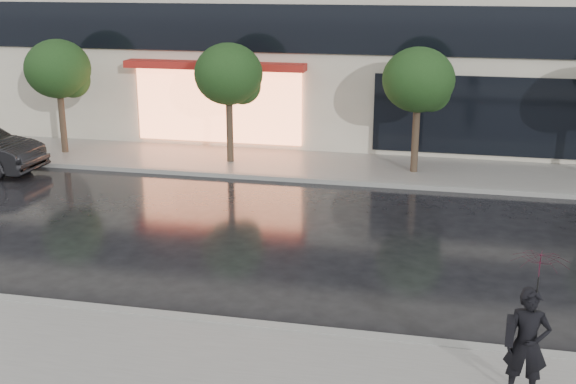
# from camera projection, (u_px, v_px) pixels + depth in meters

# --- Properties ---
(ground) EXTENTS (120.00, 120.00, 0.00)m
(ground) POSITION_uv_depth(u_px,v_px,m) (230.00, 302.00, 13.98)
(ground) COLOR black
(ground) RESTS_ON ground
(sidewalk_far) EXTENTS (60.00, 3.50, 0.12)m
(sidewalk_far) POSITION_uv_depth(u_px,v_px,m) (321.00, 166.00, 23.54)
(sidewalk_far) COLOR slate
(sidewalk_far) RESTS_ON ground
(curb_near) EXTENTS (60.00, 0.25, 0.14)m
(curb_near) POSITION_uv_depth(u_px,v_px,m) (214.00, 322.00, 13.02)
(curb_near) COLOR gray
(curb_near) RESTS_ON ground
(curb_far) EXTENTS (60.00, 0.25, 0.14)m
(curb_far) POSITION_uv_depth(u_px,v_px,m) (311.00, 180.00, 21.90)
(curb_far) COLOR gray
(curb_far) RESTS_ON ground
(tree_far_west) EXTENTS (2.20, 2.20, 3.99)m
(tree_far_west) POSITION_uv_depth(u_px,v_px,m) (60.00, 71.00, 24.32)
(tree_far_west) COLOR #33261C
(tree_far_west) RESTS_ON ground
(tree_mid_west) EXTENTS (2.20, 2.20, 3.99)m
(tree_mid_west) POSITION_uv_depth(u_px,v_px,m) (231.00, 76.00, 23.09)
(tree_mid_west) COLOR #33261C
(tree_mid_west) RESTS_ON ground
(tree_mid_east) EXTENTS (2.20, 2.20, 3.99)m
(tree_mid_east) POSITION_uv_depth(u_px,v_px,m) (420.00, 82.00, 21.87)
(tree_mid_east) COLOR #33261C
(tree_mid_east) RESTS_ON ground
(pedestrian_with_umbrella) EXTENTS (0.88, 0.89, 2.29)m
(pedestrian_with_umbrella) POSITION_uv_depth(u_px,v_px,m) (533.00, 310.00, 10.24)
(pedestrian_with_umbrella) COLOR black
(pedestrian_with_umbrella) RESTS_ON sidewalk_near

